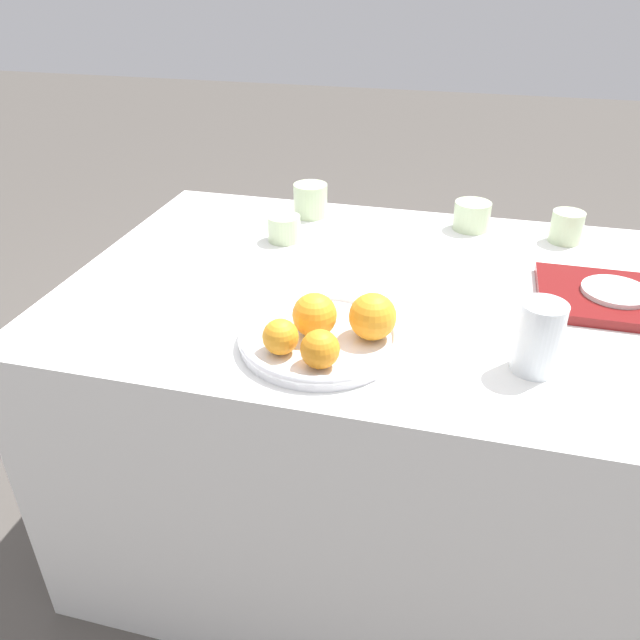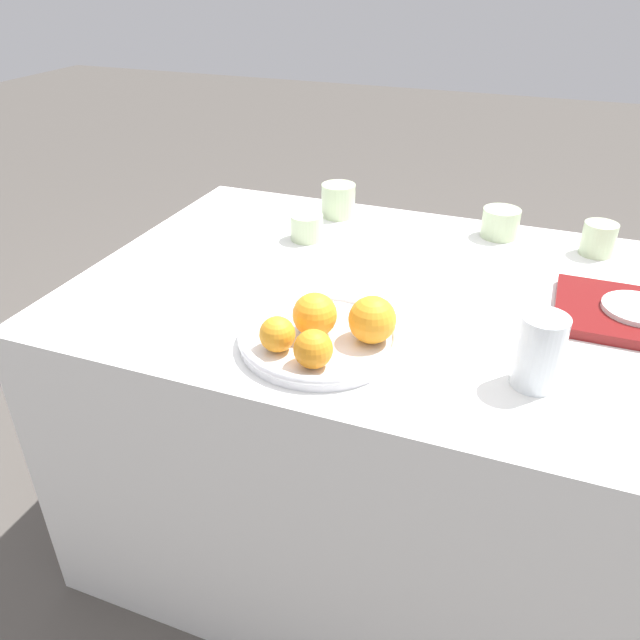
% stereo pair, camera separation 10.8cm
% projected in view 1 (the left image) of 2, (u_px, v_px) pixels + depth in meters
% --- Properties ---
extents(ground_plane, '(12.00, 12.00, 0.00)m').
position_uv_depth(ground_plane, '(403.00, 528.00, 1.65)').
color(ground_plane, '#4C4742').
extents(table, '(1.49, 0.89, 0.72)m').
position_uv_depth(table, '(413.00, 423.00, 1.47)').
color(table, white).
rests_on(table, ground_plane).
extents(fruit_platter, '(0.29, 0.29, 0.03)m').
position_uv_depth(fruit_platter, '(320.00, 337.00, 1.10)').
color(fruit_platter, silver).
rests_on(fruit_platter, table).
extents(orange_0, '(0.08, 0.08, 0.08)m').
position_uv_depth(orange_0, '(315.00, 315.00, 1.08)').
color(orange_0, orange).
rests_on(orange_0, fruit_platter).
extents(orange_1, '(0.08, 0.08, 0.08)m').
position_uv_depth(orange_1, '(373.00, 317.00, 1.07)').
color(orange_1, orange).
rests_on(orange_1, fruit_platter).
extents(orange_2, '(0.06, 0.06, 0.06)m').
position_uv_depth(orange_2, '(280.00, 337.00, 1.03)').
color(orange_2, orange).
rests_on(orange_2, fruit_platter).
extents(orange_3, '(0.06, 0.06, 0.06)m').
position_uv_depth(orange_3, '(320.00, 349.00, 1.00)').
color(orange_3, orange).
rests_on(orange_3, fruit_platter).
extents(water_glass, '(0.07, 0.07, 0.12)m').
position_uv_depth(water_glass, '(539.00, 338.00, 1.01)').
color(water_glass, silver).
rests_on(water_glass, table).
extents(serving_tray, '(0.29, 0.23, 0.02)m').
position_uv_depth(serving_tray, '(614.00, 298.00, 1.23)').
color(serving_tray, maroon).
rests_on(serving_tray, table).
extents(side_plate, '(0.13, 0.13, 0.01)m').
position_uv_depth(side_plate, '(616.00, 291.00, 1.22)').
color(side_plate, silver).
rests_on(side_plate, serving_tray).
extents(cup_0, '(0.09, 0.09, 0.08)m').
position_uv_depth(cup_0, '(310.00, 200.00, 1.62)').
color(cup_0, '#B7CC9E').
rests_on(cup_0, table).
extents(cup_1, '(0.07, 0.07, 0.07)m').
position_uv_depth(cup_1, '(567.00, 227.00, 1.47)').
color(cup_1, '#B7CC9E').
rests_on(cup_1, table).
extents(cup_2, '(0.08, 0.08, 0.06)m').
position_uv_depth(cup_2, '(284.00, 228.00, 1.48)').
color(cup_2, '#B7CC9E').
rests_on(cup_2, table).
extents(cup_3, '(0.09, 0.09, 0.07)m').
position_uv_depth(cup_3, '(472.00, 216.00, 1.54)').
color(cup_3, '#B7CC9E').
rests_on(cup_3, table).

